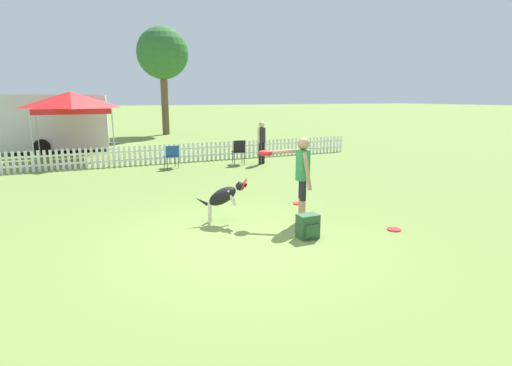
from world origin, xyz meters
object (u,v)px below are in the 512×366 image
Objects in this scene: frisbee_near_dog at (299,203)px; tree_left_grove at (163,54)px; handler_person at (300,170)px; spectator_standing at (262,139)px; frisbee_near_handler at (394,229)px; leaping_dog at (224,196)px; folding_chair_blue_left at (239,150)px; backpack_on_grass at (308,226)px; equipment_trailer at (57,122)px; canopy_tent_main at (71,102)px; folding_chair_center at (172,155)px.

tree_left_grove is (1.04, 18.98, 5.10)m from frisbee_near_dog.
spectator_standing is at bearing 3.60° from handler_person.
spectator_standing is (0.99, 7.83, 0.92)m from frisbee_near_handler.
leaping_dog is 6.98m from folding_chair_blue_left.
backpack_on_grass is at bearing -178.02° from handler_person.
tree_left_grove is at bearing 51.32° from equipment_trailer.
canopy_tent_main is at bearing -24.41° from folding_chair_blue_left.
spectator_standing is at bearing -40.27° from equipment_trailer.
backpack_on_grass is at bearing -68.45° from equipment_trailer.
handler_person is 1.08× the size of spectator_standing.
spectator_standing is at bearing 173.46° from folding_chair_blue_left.
leaping_dog is 2.22m from frisbee_near_dog.
equipment_trailer is (-4.52, 13.74, 0.28)m from handler_person.
folding_chair_center is at bearing -48.45° from canopy_tent_main.
canopy_tent_main is at bearing -120.22° from tree_left_grove.
canopy_tent_main is at bearing 114.18° from frisbee_near_handler.
canopy_tent_main reaches higher than equipment_trailer.
folding_chair_blue_left reaches higher than folding_chair_center.
folding_chair_center is (-1.58, 5.94, 0.47)m from frisbee_near_dog.
frisbee_near_handler is at bearing -107.24° from handler_person.
equipment_trailer reaches higher than backpack_on_grass.
leaping_dog is 1.78m from backpack_on_grass.
backpack_on_grass is at bearing -72.62° from canopy_tent_main.
frisbee_near_handler is at bearing 59.54° from spectator_standing.
backpack_on_grass is 12.09m from canopy_tent_main.
canopy_tent_main is at bearing -55.00° from spectator_standing.
spectator_standing is (2.35, 6.68, -0.12)m from handler_person.
folding_chair_blue_left is at bearing 88.78° from frisbee_near_handler.
backpack_on_grass is 15.21m from equipment_trailer.
backpack_on_grass reaches higher than frisbee_near_dog.
handler_person reaches higher than frisbee_near_dog.
handler_person is 1.74m from frisbee_near_dog.
handler_person reaches higher than spectator_standing.
canopy_tent_main is 0.40× the size of tree_left_grove.
folding_chair_blue_left is at bearing 171.01° from folding_chair_center.
handler_person is 7.10m from folding_chair_blue_left.
tree_left_grove is (0.37, 21.33, 5.10)m from frisbee_near_handler.
equipment_trailer is at bearing -69.02° from spectator_standing.
handler_person is at bearing 93.43° from folding_chair_center.
handler_person is 6.55× the size of frisbee_near_dog.
frisbee_near_dog is (-0.66, 2.35, 0.00)m from frisbee_near_handler.
canopy_tent_main reaches higher than folding_chair_center.
equipment_trailer is at bearing -134.16° from tree_left_grove.
backpack_on_grass is (-1.02, -2.04, 0.20)m from frisbee_near_dog.
spectator_standing reaches higher than folding_chair_center.
tree_left_grove is (3.09, 19.62, 4.56)m from leaping_dog.
frisbee_near_handler is 16.06m from equipment_trailer.
frisbee_near_handler is at bearing -65.82° from canopy_tent_main.
handler_person reaches higher than folding_chair_center.
frisbee_near_dog is 13.65m from equipment_trailer.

